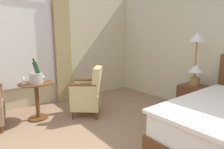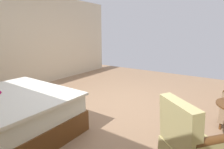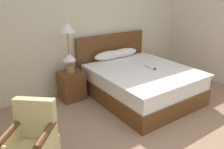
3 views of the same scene
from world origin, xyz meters
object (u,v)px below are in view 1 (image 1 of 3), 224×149
Objects in this scene: wine_glass_near_bucket at (43,76)px; nightstand at (193,100)px; side_table_round at (37,97)px; champagne_bucket at (36,76)px; bedside_lamp at (195,72)px; armchair_by_window at (89,93)px; floor_lamp_brass at (196,49)px; wine_glass_near_edge at (23,78)px.

nightstand is at bearing 52.94° from wine_glass_near_bucket.
champagne_bucket is at bearing -3.06° from side_table_round.
bedside_lamp is 2.08m from armchair_by_window.
armchair_by_window is at bearing -127.49° from floor_lamp_brass.
wine_glass_near_bucket is at bearing -126.22° from armchair_by_window.
bedside_lamp is 3.15m from wine_glass_near_edge.
side_table_round is 0.40m from wine_glass_near_edge.
floor_lamp_brass reaches higher than side_table_round.
champagne_bucket is 0.22m from wine_glass_near_bucket.
side_table_round reaches higher than nightstand.
armchair_by_window is (0.35, 0.84, -0.38)m from champagne_bucket.
champagne_bucket is 3.36× the size of wine_glass_near_edge.
wine_glass_near_bucket is at bearing 96.40° from wine_glass_near_edge.
armchair_by_window is (-1.23, -1.60, -0.85)m from floor_lamp_brass.
wine_glass_near_edge is at bearing -122.80° from bedside_lamp.
wine_glass_near_bucket is at bearing 134.79° from champagne_bucket.
armchair_by_window reaches higher than nightstand.
armchair_by_window is at bearing -127.41° from nightstand.
wine_glass_near_edge reaches higher than side_table_round.
champagne_bucket is (-1.58, -2.45, -0.47)m from floor_lamp_brass.
champagne_bucket reaches higher than armchair_by_window.
armchair_by_window is (-1.24, -1.62, 0.14)m from nightstand.
nightstand is at bearing 0.00° from bedside_lamp.
nightstand is 0.37× the size of floor_lamp_brass.
floor_lamp_brass is (-0.01, -0.02, 0.99)m from nightstand.
nightstand is at bearing 57.20° from wine_glass_near_edge.
champagne_bucket is at bearing -45.21° from wine_glass_near_bucket.
nightstand is 0.85× the size of side_table_round.
wine_glass_near_edge reaches higher than nightstand.
bedside_lamp is 3.00m from side_table_round.
wine_glass_near_bucket is 0.34m from wine_glass_near_edge.
side_table_round is 5.26× the size of wine_glass_near_bucket.
champagne_bucket is (-1.59, -2.46, -0.03)m from bedside_lamp.
side_table_round is at bearing 77.08° from wine_glass_near_edge.
floor_lamp_brass is 3.42× the size of champagne_bucket.
side_table_round is at bearing -124.05° from nightstand.
champagne_bucket is (-1.59, -2.46, 0.52)m from nightstand.
bedside_lamp is at bearing 55.95° from side_table_round.
floor_lamp_brass is at bearing 52.88° from wine_glass_near_bucket.
bedside_lamp is at bearing 57.18° from champagne_bucket.
side_table_round is 0.72× the size of armchair_by_window.
floor_lamp_brass is 1.68× the size of armchair_by_window.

